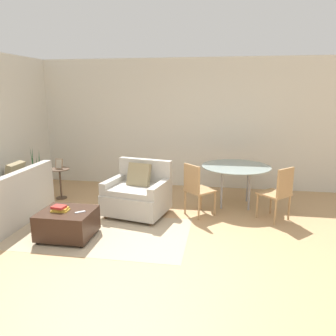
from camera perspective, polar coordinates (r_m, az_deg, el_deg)
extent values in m
plane|color=tan|center=(4.33, -3.10, -15.41)|extent=(20.00, 20.00, 0.00)
cube|color=beige|center=(7.14, 2.65, 7.65)|extent=(12.00, 0.06, 2.75)
cube|color=tan|center=(5.12, -11.97, -10.94)|extent=(2.68, 1.50, 0.00)
cube|color=brown|center=(4.74, -13.98, -13.04)|extent=(2.62, 0.05, 0.00)
cube|color=brown|center=(4.99, -12.60, -11.59)|extent=(2.62, 0.05, 0.00)
cube|color=brown|center=(5.24, -11.37, -10.26)|extent=(2.62, 0.05, 0.00)
cube|color=brown|center=(5.50, -10.26, -9.06)|extent=(2.62, 0.05, 0.00)
cube|color=#B2ADA3|center=(5.51, -25.18, -3.02)|extent=(0.14, 2.03, 0.42)
cube|color=#B2ADA3|center=(6.50, -23.25, -1.22)|extent=(0.84, 0.12, 0.26)
cube|color=#8E7F5B|center=(6.02, -25.16, -1.03)|extent=(0.19, 0.40, 0.41)
cube|color=#B2ADA3|center=(5.64, -5.46, -5.84)|extent=(1.13, 1.03, 0.34)
cube|color=#B2ADA3|center=(5.55, -5.67, -3.79)|extent=(0.87, 0.86, 0.10)
cube|color=#B2ADA3|center=(5.84, -3.96, -0.84)|extent=(0.99, 0.32, 0.50)
cube|color=#B2ADA3|center=(5.76, -9.36, -2.73)|extent=(0.28, 0.79, 0.20)
cube|color=#B2ADA3|center=(5.39, -1.41, -3.68)|extent=(0.28, 0.79, 0.20)
cylinder|color=brown|center=(5.62, -10.79, -8.29)|extent=(0.05, 0.05, 0.06)
cylinder|color=brown|center=(5.26, -3.04, -9.62)|extent=(0.05, 0.05, 0.06)
cylinder|color=brown|center=(6.18, -7.42, -6.16)|extent=(0.05, 0.05, 0.06)
cylinder|color=brown|center=(5.85, -0.26, -7.18)|extent=(0.05, 0.05, 0.06)
cube|color=#8E7F5B|center=(5.61, -5.08, -1.18)|extent=(0.43, 0.29, 0.40)
cube|color=#382319|center=(4.99, -17.11, -9.12)|extent=(0.75, 0.65, 0.37)
cylinder|color=black|center=(5.00, -21.76, -11.99)|extent=(0.04, 0.04, 0.04)
cylinder|color=black|center=(4.72, -14.83, -13.04)|extent=(0.04, 0.04, 0.04)
cylinder|color=black|center=(5.43, -18.77, -9.69)|extent=(0.04, 0.04, 0.04)
cylinder|color=black|center=(5.17, -12.33, -10.46)|extent=(0.04, 0.04, 0.04)
cube|color=gold|center=(4.94, -18.26, -7.02)|extent=(0.24, 0.16, 0.02)
cube|color=gold|center=(4.94, -18.24, -6.76)|extent=(0.21, 0.15, 0.03)
cube|color=#B72D28|center=(4.92, -18.48, -6.47)|extent=(0.20, 0.17, 0.03)
cube|color=#B7B7BC|center=(4.81, -15.06, -7.41)|extent=(0.14, 0.13, 0.01)
cube|color=#B7B7BC|center=(5.07, -17.77, -6.53)|extent=(0.12, 0.14, 0.01)
cylinder|color=#333338|center=(7.10, -21.81, -3.63)|extent=(0.41, 0.41, 0.25)
cylinder|color=black|center=(7.06, -21.89, -2.72)|extent=(0.38, 0.38, 0.02)
cone|color=#286033|center=(6.95, -21.33, -0.35)|extent=(0.05, 0.10, 0.59)
cone|color=#286033|center=(7.01, -21.49, 0.30)|extent=(0.13, 0.10, 0.72)
cone|color=#286033|center=(7.08, -22.00, -0.30)|extent=(0.12, 0.08, 0.56)
cone|color=#286033|center=(7.00, -22.48, 0.39)|extent=(0.05, 0.13, 0.77)
cone|color=#286033|center=(6.96, -22.43, 0.31)|extent=(0.15, 0.10, 0.76)
cone|color=#286033|center=(6.91, -22.16, -0.55)|extent=(0.13, 0.08, 0.58)
cylinder|color=#4C3828|center=(6.69, -18.39, -0.19)|extent=(0.38, 0.38, 0.02)
cylinder|color=#4C3828|center=(6.76, -18.21, -2.60)|extent=(0.04, 0.04, 0.57)
cylinder|color=#4C3828|center=(6.85, -18.03, -4.96)|extent=(0.21, 0.21, 0.02)
cube|color=#8C6647|center=(6.67, -18.45, 0.70)|extent=(0.14, 0.05, 0.20)
cube|color=#B2A893|center=(6.66, -18.48, 0.69)|extent=(0.12, 0.04, 0.17)
cube|color=#8C6647|center=(6.70, -18.32, 0.34)|extent=(0.02, 0.04, 0.09)
cylinder|color=#8C9E99|center=(6.08, 11.76, 0.28)|extent=(1.24, 1.24, 0.01)
cylinder|color=#99999E|center=(5.94, 9.34, -3.64)|extent=(0.04, 0.04, 0.73)
cylinder|color=#99999E|center=(5.96, 14.00, -3.80)|extent=(0.04, 0.04, 0.73)
cylinder|color=#99999E|center=(6.40, 9.37, -2.39)|extent=(0.04, 0.04, 0.73)
cylinder|color=#99999E|center=(6.42, 13.69, -2.55)|extent=(0.04, 0.04, 0.73)
cube|color=tan|center=(5.58, 5.62, -3.88)|extent=(0.59, 0.59, 0.03)
cube|color=tan|center=(5.39, 4.16, -1.80)|extent=(0.29, 0.29, 0.45)
cylinder|color=tan|center=(5.64, 8.17, -6.17)|extent=(0.03, 0.03, 0.42)
cylinder|color=tan|center=(5.89, 5.75, -5.25)|extent=(0.03, 0.03, 0.42)
cylinder|color=tan|center=(5.41, 5.38, -6.94)|extent=(0.03, 0.03, 0.42)
cylinder|color=tan|center=(5.67, 2.99, -5.94)|extent=(0.03, 0.03, 0.42)
cube|color=tan|center=(5.64, 17.98, -4.30)|extent=(0.59, 0.59, 0.03)
cube|color=tan|center=(5.47, 19.74, -2.36)|extent=(0.29, 0.29, 0.45)
cylinder|color=tan|center=(5.95, 17.48, -5.64)|extent=(0.03, 0.03, 0.42)
cylinder|color=tan|center=(5.67, 15.26, -6.40)|extent=(0.03, 0.03, 0.42)
cylinder|color=tan|center=(5.75, 20.34, -6.50)|extent=(0.03, 0.03, 0.42)
cylinder|color=tan|center=(5.47, 18.18, -7.35)|extent=(0.03, 0.03, 0.42)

